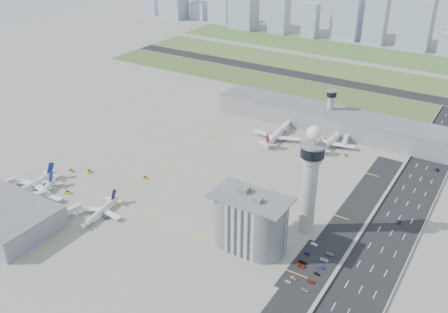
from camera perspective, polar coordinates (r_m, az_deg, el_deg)
The scene contains 57 objects.
ground at distance 315.54m, azimuth -3.38°, elevation -4.92°, with size 1000.00×1000.00×0.00m, color #9C9991.
grass_strip_0 at distance 503.81m, azimuth 9.64°, elevation 7.56°, with size 480.00×50.00×0.08m, color #49602D.
grass_strip_1 at distance 570.56m, azimuth 12.67°, elevation 9.66°, with size 480.00×60.00×0.08m, color #556C33.
grass_strip_2 at distance 643.76m, azimuth 15.22°, elevation 11.39°, with size 480.00×70.00×0.08m, color #4C6F34.
runway at distance 536.46m, azimuth 11.22°, elevation 8.66°, with size 480.00×22.00×0.10m, color black.
highway at distance 277.13m, azimuth 16.92°, elevation -11.49°, with size 28.00×500.00×0.10m, color black.
barrier_left at distance 279.23m, azimuth 14.16°, elevation -10.58°, with size 0.60×500.00×1.20m, color #9E9E99.
barrier_right at distance 275.05m, azimuth 19.76°, elevation -12.20°, with size 0.60×500.00×1.20m, color #9E9E99.
landside_road at distance 274.39m, azimuth 11.25°, elevation -11.14°, with size 18.00×260.00×0.08m, color black.
parking_lot at distance 266.02m, azimuth 9.86°, elevation -12.42°, with size 20.00×44.00×0.10m, color black.
taxiway_line_h_0 at distance 318.81m, azimuth -12.43°, elevation -5.22°, with size 260.00×0.60×0.01m, color yellow.
taxiway_line_h_1 at distance 357.08m, azimuth -5.88°, elevation -0.87°, with size 260.00×0.60×0.01m, color yellow.
taxiway_line_h_2 at distance 400.71m, azimuth -0.69°, elevation 2.59°, with size 260.00×0.60×0.01m, color yellow.
taxiway_line_v at distance 357.08m, azimuth -5.88°, elevation -0.87°, with size 0.60×260.00×0.01m, color yellow.
control_tower at distance 274.06m, azimuth 9.84°, elevation -2.19°, with size 14.00×14.00×64.50m.
secondary_tower at distance 415.01m, azimuth 12.07°, elevation 5.69°, with size 8.60×8.60×31.90m.
admin_building at distance 268.44m, azimuth 3.00°, elevation -7.46°, with size 42.00×24.00×33.50m.
terminal_pier at distance 414.43m, azimuth 13.11°, elevation 3.91°, with size 210.00×32.00×15.80m.
airplane_near_a at distance 345.25m, azimuth -21.39°, elevation -2.78°, with size 41.30×35.10×11.56m, color white, non-canonical shape.
airplane_near_b at distance 332.77m, azimuth -20.52°, elevation -3.88°, with size 38.38×32.62×10.75m, color white, non-canonical shape.
airplane_near_c at distance 306.08m, azimuth -14.07°, elevation -5.86°, with size 34.38×29.23×9.63m, color white, non-canonical shape.
airplane_far_a at distance 392.67m, azimuth 6.07°, elevation 2.91°, with size 45.54×38.71×12.75m, color white, non-canonical shape.
airplane_far_b at distance 389.47m, azimuth 12.23°, elevation 2.19°, with size 45.49×38.67×12.74m, color white, non-canonical shape.
jet_bridge_near_1 at distance 329.97m, azimuth -21.64°, elevation -4.89°, with size 14.00×3.00×5.70m, color silver, non-canonical shape.
jet_bridge_near_2 at distance 308.90m, azimuth -18.19°, elevation -6.60°, with size 14.00×3.00×5.70m, color silver, non-canonical shape.
jet_bridge_far_0 at distance 415.11m, azimuth 7.36°, elevation 3.71°, with size 14.00×3.00×5.70m, color silver, non-canonical shape.
jet_bridge_far_1 at distance 399.22m, azimuth 13.85°, elevation 2.09°, with size 14.00×3.00×5.70m, color silver, non-canonical shape.
tug_0 at distance 361.19m, azimuth -17.10°, elevation -1.54°, with size 2.05×2.98×1.73m, color orange, non-canonical shape.
tug_1 at distance 356.58m, azimuth -15.18°, elevation -1.63°, with size 2.41×3.50×2.03m, color yellow, non-canonical shape.
tug_2 at distance 335.70m, azimuth -17.46°, elevation -3.92°, with size 2.39×3.48×2.02m, color gold, non-canonical shape.
tug_3 at distance 341.12m, azimuth -8.99°, elevation -2.38°, with size 2.07×3.01×1.75m, color gold, non-canonical shape.
tug_4 at distance 384.37m, azimuth 5.88°, elevation 1.45°, with size 2.15×3.12×1.81m, color #DF9F00, non-canonical shape.
tug_5 at distance 376.23m, azimuth 13.72°, elevation 0.14°, with size 2.00×2.91×1.69m, color #EDAC0F, non-canonical shape.
car_lot_0 at distance 255.60m, azimuth 7.34°, elevation -14.00°, with size 1.35×3.36×1.14m, color silver.
car_lot_1 at distance 258.02m, azimuth 7.96°, elevation -13.58°, with size 1.19×3.41×1.12m, color gray.
car_lot_2 at distance 265.66m, azimuth 8.81°, elevation -12.21°, with size 2.18×4.73×1.31m, color maroon.
car_lot_3 at distance 267.78m, azimuth 9.00°, elevation -11.86°, with size 1.82×4.48×1.30m, color black.
car_lot_4 at distance 273.97m, azimuth 9.46°, elevation -10.88°, with size 1.33×3.30×1.12m, color navy.
car_lot_5 at distance 280.84m, azimuth 10.24°, elevation -9.84°, with size 1.36×3.91×1.29m, color white.
car_lot_6 at distance 252.33m, azimuth 9.27°, elevation -14.83°, with size 1.82×3.94×1.09m, color #979797.
car_lot_7 at distance 257.32m, azimuth 9.95°, elevation -13.90°, with size 1.59×3.91×1.13m, color #8B2B08.
car_lot_8 at distance 262.27m, azimuth 10.58°, elevation -13.03°, with size 1.30×3.24×1.10m, color black.
car_lot_9 at distance 266.36m, azimuth 11.05°, elevation -12.32°, with size 1.36×3.89×1.28m, color navy.
car_lot_10 at distance 271.34m, azimuth 11.39°, elevation -11.50°, with size 2.15×4.67×1.30m, color silver.
car_lot_11 at distance 275.63m, azimuth 12.08°, elevation -10.87°, with size 1.84×4.53×1.31m, color gray.
car_hw_1 at distance 310.69m, azimuth 19.35°, elevation -7.08°, with size 1.38×3.97×1.31m, color black.
car_hw_2 at distance 376.83m, azimuth 23.14°, elevation -1.42°, with size 2.09×4.53×1.26m, color navy.
car_hw_4 at distance 430.55m, azimuth 22.77°, elevation 2.25°, with size 1.31×3.27×1.11m, color #9B9B9B.
skyline_bldg_0 at distance 846.02m, azimuth -8.21°, elevation 16.68°, with size 24.05×19.24×26.50m, color #9EADC1.
skyline_bldg_2 at distance 801.01m, azimuth -2.82°, elevation 16.32°, with size 22.81×18.25×26.79m, color #9EADC1.
skyline_bldg_3 at distance 780.04m, azimuth -0.34°, elevation 16.43°, with size 32.30×25.84×36.93m, color #9EADC1.
skyline_bldg_4 at distance 739.87m, azimuth 2.25°, elevation 16.72°, with size 35.81×28.65×60.36m, color #9EADC1.
skyline_bldg_5 at distance 718.25m, azimuth 6.36°, elevation 16.52°, with size 25.49×20.39×66.89m, color #9EADC1.
skyline_bldg_6 at distance 699.92m, azimuth 9.85°, elevation 15.09°, with size 20.04×16.03×45.20m, color #9EADC1.
skyline_bldg_7 at distance 701.06m, azimuth 13.90°, elevation 15.40°, with size 35.76×28.61×61.22m, color #9EADC1.
skyline_bldg_8 at distance 682.59m, azimuth 17.12°, elevation 15.65°, with size 26.33×21.06×83.39m, color #9EADC1.
skyline_bldg_9 at distance 674.34m, azimuth 21.15°, elevation 13.97°, with size 36.96×29.57×62.11m, color #9EADC1.
Camera 1 is at (156.39, -215.55, 169.24)m, focal length 40.00 mm.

